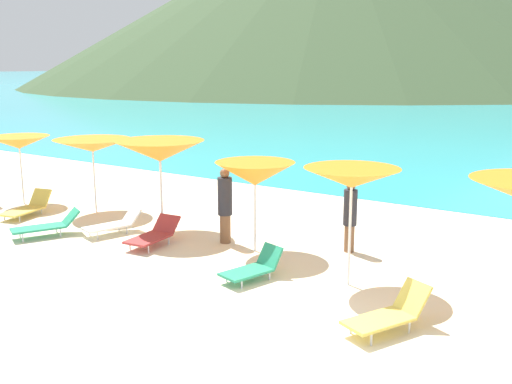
% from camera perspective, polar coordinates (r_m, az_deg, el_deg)
% --- Properties ---
extents(ground_plane, '(50.00, 100.00, 0.30)m').
position_cam_1_polar(ground_plane, '(18.12, 19.18, -2.21)').
color(ground_plane, beige).
extents(umbrella_0, '(1.91, 1.91, 2.07)m').
position_cam_1_polar(umbrella_0, '(19.04, -22.08, 4.49)').
color(umbrella_0, silver).
rests_on(umbrella_0, ground_plane).
extents(umbrella_1, '(2.28, 2.28, 2.12)m').
position_cam_1_polar(umbrella_1, '(17.23, -15.64, 4.39)').
color(umbrella_1, silver).
rests_on(umbrella_1, ground_plane).
extents(umbrella_2, '(2.42, 2.42, 2.34)m').
position_cam_1_polar(umbrella_2, '(14.78, -9.35, 3.95)').
color(umbrella_2, silver).
rests_on(umbrella_2, ground_plane).
extents(umbrella_3, '(1.79, 1.79, 2.06)m').
position_cam_1_polar(umbrella_3, '(13.02, -0.10, 1.78)').
color(umbrella_3, silver).
rests_on(umbrella_3, ground_plane).
extents(umbrella_4, '(1.87, 1.87, 2.30)m').
position_cam_1_polar(umbrella_4, '(11.05, 9.30, 1.35)').
color(umbrella_4, silver).
rests_on(umbrella_4, ground_plane).
extents(lounge_chair_0, '(0.89, 1.54, 0.59)m').
position_cam_1_polar(lounge_chair_0, '(15.15, -13.69, -3.00)').
color(lounge_chair_0, white).
rests_on(lounge_chair_0, ground_plane).
extents(lounge_chair_1, '(1.12, 1.58, 0.71)m').
position_cam_1_polar(lounge_chair_1, '(9.76, 12.85, -11.44)').
color(lounge_chair_1, '#D8BF4C').
rests_on(lounge_chair_1, ground_plane).
extents(lounge_chair_3, '(1.20, 1.70, 0.62)m').
position_cam_1_polar(lounge_chair_3, '(15.42, -19.66, -3.05)').
color(lounge_chair_3, '#268C66').
rests_on(lounge_chair_3, ground_plane).
extents(lounge_chair_4, '(0.86, 1.37, 0.61)m').
position_cam_1_polar(lounge_chair_4, '(11.68, -0.24, -7.34)').
color(lounge_chair_4, '#268C66').
rests_on(lounge_chair_4, ground_plane).
extents(lounge_chair_5, '(0.95, 1.66, 0.65)m').
position_cam_1_polar(lounge_chair_5, '(17.69, -21.35, -1.37)').
color(lounge_chair_5, '#D8BF4C').
rests_on(lounge_chair_5, ground_plane).
extents(lounge_chair_6, '(0.76, 1.51, 0.60)m').
position_cam_1_polar(lounge_chair_6, '(14.02, -9.91, -4.06)').
color(lounge_chair_6, '#A53333').
rests_on(lounge_chair_6, ground_plane).
extents(beachgoer_1, '(0.31, 0.31, 1.64)m').
position_cam_1_polar(beachgoer_1, '(13.36, 9.14, -2.19)').
color(beachgoer_1, brown).
rests_on(beachgoer_1, ground_plane).
extents(beachgoer_2, '(0.34, 0.34, 1.80)m').
position_cam_1_polar(beachgoer_2, '(13.85, -3.04, -1.16)').
color(beachgoer_2, brown).
rests_on(beachgoer_2, ground_plane).
extents(cruise_ship, '(55.01, 9.22, 21.50)m').
position_cam_1_polar(cruise_ship, '(268.77, 21.78, 12.31)').
color(cruise_ship, white).
rests_on(cruise_ship, ocean_water).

